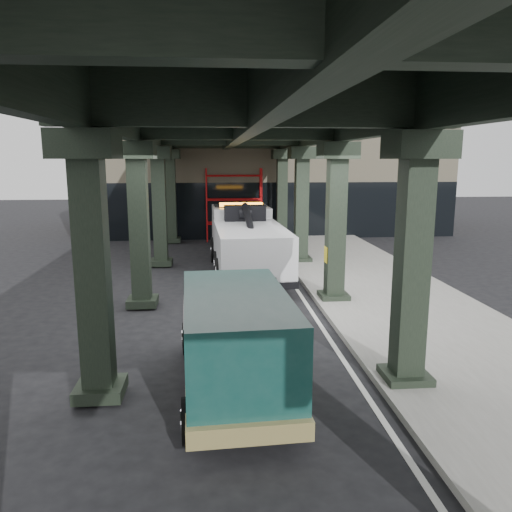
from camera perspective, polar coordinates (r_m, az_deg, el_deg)
ground at (r=13.89m, az=0.26°, el=-7.87°), size 90.00×90.00×0.00m
sidewalk at (r=16.73m, az=15.19°, el=-4.70°), size 5.00×40.00×0.15m
lane_stripe at (r=16.01m, az=5.68°, el=-5.32°), size 0.12×38.00×0.01m
viaduct at (r=15.14m, az=-2.01°, el=14.67°), size 7.40×32.00×6.40m
building at (r=33.24m, az=0.50°, el=10.18°), size 22.00×10.00×8.00m
scaffolding at (r=27.86m, az=-2.55°, el=6.10°), size 3.08×0.88×4.00m
tow_truck at (r=19.66m, az=-1.17°, el=1.88°), size 2.83×8.68×2.82m
towed_van at (r=9.70m, az=-2.44°, el=-9.38°), size 2.29×5.22×2.08m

